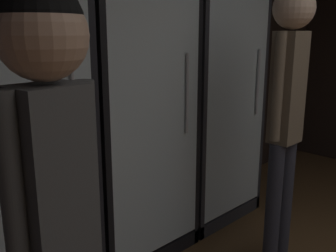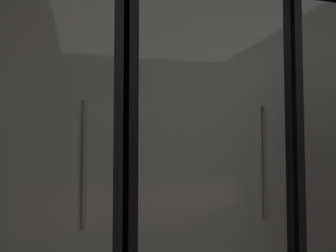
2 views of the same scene
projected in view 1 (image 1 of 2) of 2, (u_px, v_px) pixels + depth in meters
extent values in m
cube|color=black|center=(137.00, 43.00, 2.80)|extent=(6.00, 0.06, 2.80)
cube|color=black|center=(69.00, 119.00, 2.14)|extent=(0.04, 0.56, 2.00)
cube|color=silver|center=(27.00, 141.00, 1.70)|extent=(0.69, 0.02, 1.76)
cylinder|color=#B2B2B7|center=(74.00, 112.00, 1.82)|extent=(0.02, 0.02, 0.50)
cylinder|color=#336B38|center=(44.00, 252.00, 2.23)|extent=(0.07, 0.07, 0.19)
cylinder|color=#336B38|center=(42.00, 231.00, 2.20)|extent=(0.02, 0.02, 0.08)
cylinder|color=white|center=(44.00, 251.00, 2.23)|extent=(0.07, 0.07, 0.06)
cube|color=silver|center=(9.00, 185.00, 1.96)|extent=(0.67, 0.48, 0.02)
cylinder|color=#336B38|center=(11.00, 165.00, 1.92)|extent=(0.07, 0.07, 0.22)
cylinder|color=#336B38|center=(8.00, 137.00, 1.88)|extent=(0.02, 0.02, 0.08)
cylinder|color=white|center=(12.00, 170.00, 1.92)|extent=(0.07, 0.07, 0.06)
cylinder|color=#194723|center=(51.00, 157.00, 2.08)|extent=(0.07, 0.07, 0.19)
cylinder|color=#194723|center=(49.00, 131.00, 2.05)|extent=(0.03, 0.03, 0.10)
cylinder|color=tan|center=(51.00, 161.00, 2.09)|extent=(0.08, 0.08, 0.06)
cylinder|color=black|center=(30.00, 50.00, 1.88)|extent=(0.07, 0.07, 0.18)
cylinder|color=black|center=(28.00, 23.00, 1.85)|extent=(0.02, 0.02, 0.08)
cylinder|color=beige|center=(31.00, 55.00, 1.89)|extent=(0.07, 0.07, 0.06)
cube|color=black|center=(105.00, 103.00, 2.61)|extent=(0.77, 0.04, 2.00)
cube|color=black|center=(79.00, 117.00, 2.18)|extent=(0.04, 0.56, 2.00)
cube|color=black|center=(169.00, 101.00, 2.68)|extent=(0.04, 0.56, 2.00)
cube|color=black|center=(132.00, 241.00, 2.66)|extent=(0.77, 0.56, 0.10)
cube|color=white|center=(108.00, 103.00, 2.59)|extent=(0.69, 0.02, 1.76)
cube|color=silver|center=(157.00, 114.00, 2.24)|extent=(0.69, 0.02, 1.76)
cylinder|color=#B2B2B7|center=(187.00, 94.00, 2.36)|extent=(0.02, 0.02, 0.50)
cube|color=silver|center=(132.00, 232.00, 2.64)|extent=(0.67, 0.48, 0.02)
cylinder|color=gray|center=(109.00, 231.00, 2.43)|extent=(0.07, 0.07, 0.21)
cylinder|color=gray|center=(108.00, 210.00, 2.40)|extent=(0.02, 0.02, 0.09)
cylinder|color=beige|center=(109.00, 231.00, 2.43)|extent=(0.07, 0.07, 0.06)
cylinder|color=black|center=(128.00, 217.00, 2.64)|extent=(0.07, 0.07, 0.20)
cylinder|color=black|center=(127.00, 198.00, 2.60)|extent=(0.02, 0.02, 0.08)
cylinder|color=#2D2D33|center=(128.00, 217.00, 2.64)|extent=(0.08, 0.08, 0.06)
cylinder|color=brown|center=(152.00, 206.00, 2.80)|extent=(0.06, 0.06, 0.19)
cylinder|color=brown|center=(152.00, 188.00, 2.77)|extent=(0.02, 0.02, 0.10)
cylinder|color=#2D2D33|center=(152.00, 209.00, 2.81)|extent=(0.07, 0.07, 0.05)
cube|color=silver|center=(130.00, 152.00, 2.50)|extent=(0.67, 0.48, 0.02)
cylinder|color=#194723|center=(103.00, 142.00, 2.30)|extent=(0.07, 0.07, 0.23)
cylinder|color=#194723|center=(102.00, 118.00, 2.27)|extent=(0.03, 0.03, 0.07)
cylinder|color=beige|center=(104.00, 146.00, 2.31)|extent=(0.08, 0.08, 0.06)
cylinder|color=#194723|center=(133.00, 136.00, 2.44)|extent=(0.06, 0.06, 0.23)
cylinder|color=#194723|center=(132.00, 112.00, 2.40)|extent=(0.02, 0.02, 0.09)
cylinder|color=tan|center=(133.00, 136.00, 2.44)|extent=(0.06, 0.06, 0.08)
cylinder|color=#194723|center=(151.00, 129.00, 2.67)|extent=(0.08, 0.08, 0.20)
cylinder|color=#194723|center=(151.00, 109.00, 2.63)|extent=(0.02, 0.02, 0.10)
cylinder|color=#B2332D|center=(151.00, 129.00, 2.67)|extent=(0.08, 0.08, 0.07)
cube|color=silver|center=(128.00, 63.00, 2.36)|extent=(0.67, 0.48, 0.02)
cylinder|color=black|center=(101.00, 47.00, 2.17)|extent=(0.08, 0.08, 0.19)
cylinder|color=black|center=(100.00, 25.00, 2.14)|extent=(0.02, 0.02, 0.06)
cylinder|color=tan|center=(101.00, 47.00, 2.17)|extent=(0.08, 0.08, 0.05)
cylinder|color=#194723|center=(131.00, 43.00, 2.31)|extent=(0.07, 0.07, 0.23)
cylinder|color=#194723|center=(131.00, 17.00, 2.28)|extent=(0.02, 0.02, 0.07)
cylinder|color=tan|center=(131.00, 45.00, 2.31)|extent=(0.07, 0.07, 0.06)
cylinder|color=#336B38|center=(155.00, 45.00, 2.49)|extent=(0.08, 0.08, 0.20)
cylinder|color=#336B38|center=(155.00, 23.00, 2.46)|extent=(0.02, 0.02, 0.09)
cylinder|color=white|center=(155.00, 49.00, 2.50)|extent=(0.08, 0.08, 0.08)
cube|color=#2B2B30|center=(184.00, 91.00, 3.15)|extent=(0.77, 0.04, 2.00)
cube|color=#2B2B30|center=(176.00, 100.00, 2.72)|extent=(0.04, 0.56, 2.00)
cube|color=#2B2B30|center=(236.00, 89.00, 3.22)|extent=(0.04, 0.56, 2.00)
cube|color=#2B2B30|center=(206.00, 206.00, 3.20)|extent=(0.77, 0.56, 0.10)
cube|color=white|center=(187.00, 91.00, 3.13)|extent=(0.69, 0.02, 1.76)
cube|color=silver|center=(237.00, 98.00, 2.78)|extent=(0.69, 0.02, 1.76)
cylinder|color=#B2B2B7|center=(258.00, 82.00, 2.90)|extent=(0.02, 0.02, 0.50)
cube|color=silver|center=(206.00, 198.00, 3.18)|extent=(0.67, 0.48, 0.02)
cylinder|color=#336B38|center=(195.00, 192.00, 3.03)|extent=(0.07, 0.07, 0.20)
cylinder|color=#336B38|center=(195.00, 175.00, 3.00)|extent=(0.03, 0.03, 0.09)
cylinder|color=tan|center=(195.00, 195.00, 3.04)|extent=(0.07, 0.07, 0.07)
cylinder|color=brown|center=(219.00, 179.00, 3.27)|extent=(0.08, 0.08, 0.23)
cylinder|color=brown|center=(220.00, 162.00, 3.23)|extent=(0.03, 0.03, 0.09)
cylinder|color=white|center=(219.00, 182.00, 3.27)|extent=(0.08, 0.08, 0.07)
cube|color=silver|center=(207.00, 148.00, 3.08)|extent=(0.67, 0.48, 0.02)
cylinder|color=#9EAD99|center=(186.00, 140.00, 2.92)|extent=(0.07, 0.07, 0.20)
cylinder|color=#9EAD99|center=(186.00, 122.00, 2.89)|extent=(0.02, 0.02, 0.09)
cylinder|color=beige|center=(186.00, 139.00, 2.92)|extent=(0.07, 0.07, 0.05)
cylinder|color=gray|center=(204.00, 134.00, 3.09)|extent=(0.07, 0.07, 0.20)
cylinder|color=gray|center=(204.00, 117.00, 3.05)|extent=(0.02, 0.02, 0.09)
cylinder|color=white|center=(204.00, 134.00, 3.09)|extent=(0.08, 0.08, 0.08)
cylinder|color=#9EAD99|center=(220.00, 128.00, 3.23)|extent=(0.07, 0.07, 0.22)
cylinder|color=#9EAD99|center=(220.00, 112.00, 3.20)|extent=(0.03, 0.03, 0.06)
cylinder|color=tan|center=(220.00, 128.00, 3.23)|extent=(0.07, 0.07, 0.08)
cube|color=silver|center=(208.00, 95.00, 2.97)|extent=(0.67, 0.48, 0.02)
cylinder|color=#336B38|center=(185.00, 83.00, 2.81)|extent=(0.08, 0.08, 0.20)
cylinder|color=#336B38|center=(185.00, 64.00, 2.77)|extent=(0.03, 0.03, 0.09)
cylinder|color=beige|center=(185.00, 85.00, 2.81)|extent=(0.08, 0.08, 0.06)
cylinder|color=brown|center=(212.00, 79.00, 2.91)|extent=(0.07, 0.07, 0.24)
cylinder|color=brown|center=(212.00, 58.00, 2.88)|extent=(0.02, 0.02, 0.08)
cylinder|color=tan|center=(212.00, 79.00, 2.91)|extent=(0.07, 0.07, 0.08)
cylinder|color=brown|center=(227.00, 78.00, 3.10)|extent=(0.07, 0.07, 0.22)
cylinder|color=brown|center=(227.00, 58.00, 3.07)|extent=(0.03, 0.03, 0.09)
cylinder|color=white|center=(227.00, 77.00, 3.10)|extent=(0.07, 0.07, 0.05)
cube|color=silver|center=(210.00, 38.00, 2.87)|extent=(0.67, 0.48, 0.02)
cylinder|color=black|center=(184.00, 20.00, 2.68)|extent=(0.07, 0.07, 0.23)
cylinder|color=tan|center=(184.00, 19.00, 2.68)|extent=(0.07, 0.07, 0.08)
cylinder|color=#194723|center=(203.00, 23.00, 2.79)|extent=(0.08, 0.08, 0.20)
cylinder|color=#194723|center=(203.00, 4.00, 2.76)|extent=(0.02, 0.02, 0.07)
cylinder|color=tan|center=(203.00, 25.00, 2.79)|extent=(0.08, 0.08, 0.08)
cylinder|color=black|center=(218.00, 21.00, 2.90)|extent=(0.07, 0.07, 0.22)
cylinder|color=black|center=(218.00, 1.00, 2.87)|extent=(0.02, 0.02, 0.07)
cylinder|color=#B2332D|center=(218.00, 25.00, 2.91)|extent=(0.07, 0.07, 0.08)
cylinder|color=#336B38|center=(228.00, 25.00, 3.02)|extent=(0.07, 0.07, 0.18)
cylinder|color=#336B38|center=(229.00, 8.00, 2.99)|extent=(0.02, 0.02, 0.06)
cylinder|color=beige|center=(228.00, 25.00, 3.02)|extent=(0.08, 0.08, 0.06)
cube|color=#4C4C4C|center=(55.00, 201.00, 0.94)|extent=(0.18, 0.15, 0.58)
cylinder|color=#4C4C4C|center=(14.00, 210.00, 0.86)|extent=(0.05, 0.05, 0.55)
cylinder|color=#4C4C4C|center=(89.00, 183.00, 1.02)|extent=(0.05, 0.05, 0.55)
sphere|color=tan|center=(42.00, 35.00, 0.85)|extent=(0.21, 0.21, 0.21)
sphere|color=black|center=(41.00, 23.00, 0.84)|extent=(0.19, 0.19, 0.19)
cylinder|color=#2D2D38|center=(273.00, 211.00, 2.29)|extent=(0.09, 0.09, 0.85)
cylinder|color=#2D2D38|center=(284.00, 204.00, 2.38)|extent=(0.09, 0.09, 0.85)
cube|color=#72604C|center=(288.00, 88.00, 2.16)|extent=(0.18, 0.14, 0.64)
cylinder|color=#72604C|center=(278.00, 87.00, 2.08)|extent=(0.06, 0.06, 0.60)
cylinder|color=#72604C|center=(297.00, 84.00, 2.23)|extent=(0.06, 0.06, 0.60)
sphere|color=beige|center=(294.00, 8.00, 2.05)|extent=(0.23, 0.23, 0.23)
sphere|color=black|center=(294.00, 2.00, 2.04)|extent=(0.21, 0.21, 0.21)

